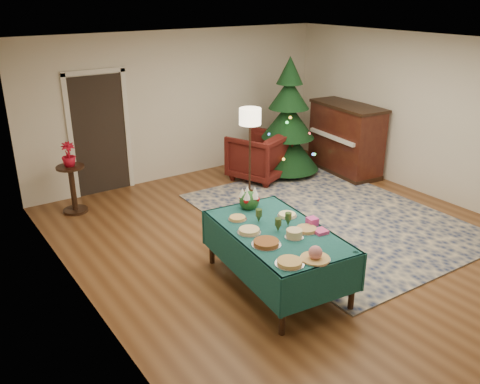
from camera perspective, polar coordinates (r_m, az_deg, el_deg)
room_shell at (r=6.82m, az=7.52°, el=4.54°), size 7.00×7.00×7.00m
doorway at (r=9.04m, az=-15.51°, el=6.57°), size 1.08×0.04×2.16m
rug at (r=8.16m, az=10.09°, el=-2.74°), size 3.29×4.26×0.02m
buffet_table at (r=6.03m, az=4.18°, el=-5.56°), size 1.29×1.98×0.73m
platter_0 at (r=5.27m, az=5.60°, el=-7.89°), size 0.31×0.31×0.05m
platter_1 at (r=5.37m, az=8.45°, el=-6.94°), size 0.32×0.32×0.16m
platter_2 at (r=5.62m, az=2.96°, el=-5.74°), size 0.33×0.33×0.05m
platter_3 at (r=5.80m, az=6.11°, el=-4.70°), size 0.22×0.22×0.10m
platter_4 at (r=5.98m, az=7.45°, el=-4.19°), size 0.28×0.28×0.04m
platter_5 at (r=5.89m, az=1.04°, el=-4.39°), size 0.28×0.28×0.05m
platter_6 at (r=6.32m, az=5.32°, el=-2.60°), size 0.25×0.25×0.04m
platter_7 at (r=6.21m, az=-0.29°, el=-2.98°), size 0.23×0.23×0.04m
goblet_0 at (r=6.12m, az=2.13°, el=-2.64°), size 0.08×0.08×0.17m
goblet_1 at (r=6.05m, az=5.43°, el=-3.03°), size 0.08×0.08×0.17m
goblet_2 at (r=5.90m, az=4.30°, el=-3.68°), size 0.08×0.08×0.17m
napkin_stack at (r=5.96m, az=9.03°, el=-4.39°), size 0.16×0.16×0.04m
gift_box at (r=6.11m, az=8.10°, el=-3.31°), size 0.13×0.13×0.10m
centerpiece at (r=6.50m, az=1.04°, el=-0.77°), size 0.26×0.26×0.30m
armchair at (r=9.53m, az=2.13°, el=4.30°), size 1.20×1.17×0.97m
floor_lamp at (r=8.56m, az=1.14°, el=7.88°), size 0.37×0.37×1.52m
side_table at (r=8.52m, az=-18.24°, el=0.24°), size 0.43×0.43×0.78m
potted_plant at (r=8.36m, az=-18.64°, el=3.47°), size 0.21×0.38×0.21m
christmas_tree at (r=9.70m, az=5.43°, el=7.73°), size 1.39×1.39×2.24m
piano at (r=10.05m, az=11.78°, el=5.79°), size 0.88×1.62×1.34m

